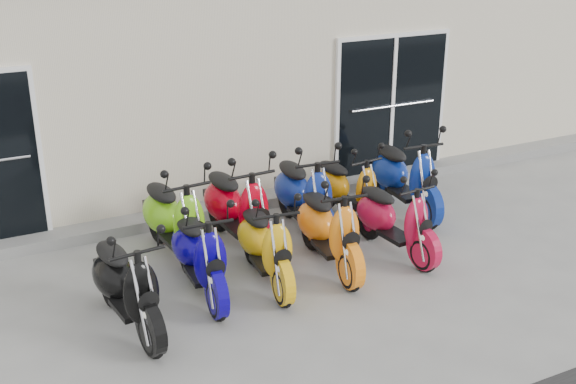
% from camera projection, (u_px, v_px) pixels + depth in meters
% --- Properties ---
extents(ground, '(80.00, 80.00, 0.00)m').
position_uv_depth(ground, '(310.00, 265.00, 8.81)').
color(ground, gray).
rests_on(ground, ground).
extents(building, '(14.00, 6.00, 3.20)m').
position_uv_depth(building, '(169.00, 60.00, 12.54)').
color(building, beige).
rests_on(building, ground).
extents(front_step, '(14.00, 0.40, 0.15)m').
position_uv_depth(front_step, '(244.00, 203.00, 10.46)').
color(front_step, gray).
rests_on(front_step, ground).
extents(door_right, '(2.02, 0.08, 2.22)m').
position_uv_depth(door_right, '(391.00, 101.00, 11.24)').
color(door_right, black).
rests_on(door_right, front_step).
extents(scooter_front_black, '(0.80, 1.79, 1.28)m').
position_uv_depth(scooter_front_black, '(126.00, 274.00, 7.24)').
color(scooter_front_black, black).
rests_on(scooter_front_black, ground).
extents(scooter_front_blue, '(0.73, 1.75, 1.27)m').
position_uv_depth(scooter_front_blue, '(199.00, 243.00, 7.91)').
color(scooter_front_blue, '#0B007F').
rests_on(scooter_front_blue, ground).
extents(scooter_front_orange_a, '(0.79, 1.73, 1.24)m').
position_uv_depth(scooter_front_orange_a, '(265.00, 234.00, 8.17)').
color(scooter_front_orange_a, '#E4A70F').
rests_on(scooter_front_orange_a, ground).
extents(scooter_front_orange_b, '(0.83, 1.83, 1.31)m').
position_uv_depth(scooter_front_orange_b, '(329.00, 218.00, 8.52)').
color(scooter_front_orange_b, orange).
rests_on(scooter_front_orange_b, ground).
extents(scooter_front_red, '(0.72, 1.68, 1.21)m').
position_uv_depth(scooter_front_red, '(395.00, 209.00, 8.88)').
color(scooter_front_red, '#B00E32').
rests_on(scooter_front_red, ground).
extents(scooter_back_green, '(0.82, 1.90, 1.37)m').
position_uv_depth(scooter_back_green, '(174.00, 209.00, 8.69)').
color(scooter_back_green, '#6CC215').
rests_on(scooter_back_green, ground).
extents(scooter_back_red, '(0.78, 1.92, 1.40)m').
position_uv_depth(scooter_back_red, '(237.00, 197.00, 9.02)').
color(scooter_back_red, '#B60012').
rests_on(scooter_back_red, ground).
extents(scooter_back_blue, '(0.84, 1.92, 1.38)m').
position_uv_depth(scooter_back_blue, '(304.00, 185.00, 9.43)').
color(scooter_back_blue, navy).
rests_on(scooter_back_blue, ground).
extents(scooter_back_yellow, '(0.78, 1.67, 1.19)m').
position_uv_depth(scooter_back_yellow, '(348.00, 180.00, 9.89)').
color(scooter_back_yellow, orange).
rests_on(scooter_back_yellow, ground).
extents(scooter_back_extra, '(0.84, 1.92, 1.38)m').
position_uv_depth(scooter_back_extra, '(405.00, 167.00, 10.10)').
color(scooter_back_extra, navy).
rests_on(scooter_back_extra, ground).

